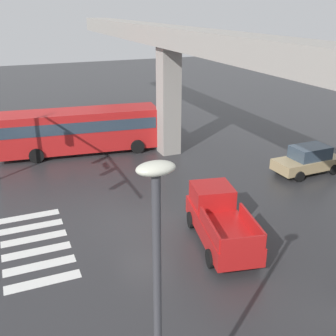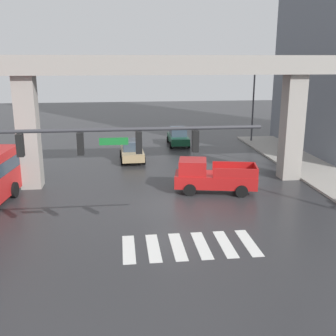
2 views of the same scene
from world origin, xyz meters
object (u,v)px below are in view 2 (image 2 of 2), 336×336
at_px(pickup_truck, 211,177).
at_px(sedan_tan, 132,151).
at_px(street_lamp_far_north, 253,97).
at_px(traffic_signal_mast, 77,154).
at_px(street_lamp_mid_block, 303,111).
at_px(sedan_dark_green, 178,137).

distance_m(pickup_truck, sedan_tan, 9.99).
bearing_deg(sedan_tan, street_lamp_far_north, 27.37).
xyz_separation_m(pickup_truck, traffic_signal_mast, (-7.25, -8.79, 3.69)).
bearing_deg(traffic_signal_mast, pickup_truck, 50.48).
bearing_deg(street_lamp_mid_block, street_lamp_far_north, 90.00).
distance_m(pickup_truck, traffic_signal_mast, 11.98).
distance_m(sedan_dark_green, street_lamp_far_north, 8.51).
bearing_deg(sedan_tan, traffic_signal_mast, -98.30).
bearing_deg(sedan_dark_green, sedan_tan, -129.13).
xyz_separation_m(sedan_dark_green, street_lamp_mid_block, (7.64, -10.61, 3.70)).
height_order(sedan_dark_green, street_lamp_mid_block, street_lamp_mid_block).
bearing_deg(sedan_tan, sedan_dark_green, 50.87).
height_order(sedan_dark_green, sedan_tan, same).
bearing_deg(street_lamp_far_north, traffic_signal_mast, -121.85).
bearing_deg(pickup_truck, traffic_signal_mast, -129.52).
bearing_deg(street_lamp_mid_block, sedan_dark_green, 125.76).
xyz_separation_m(sedan_tan, street_lamp_far_north, (12.34, 6.39, 3.70)).
height_order(street_lamp_mid_block, street_lamp_far_north, same).
bearing_deg(street_lamp_far_north, sedan_tan, -152.63).
bearing_deg(sedan_tan, street_lamp_mid_block, -21.33).
distance_m(traffic_signal_mast, street_lamp_mid_block, 19.65).
distance_m(traffic_signal_mast, street_lamp_far_north, 28.26).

